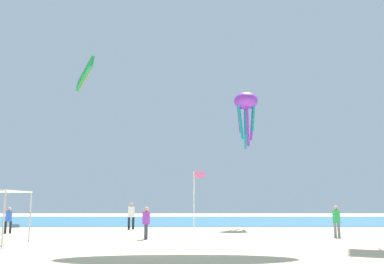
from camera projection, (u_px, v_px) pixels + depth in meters
ground at (170, 248)px, 17.71m from camera, size 110.00×110.00×0.10m
ocean_strip at (183, 220)px, 43.84m from camera, size 110.00×24.04×0.03m
person_near_tent at (8, 218)px, 25.42m from camera, size 0.42×0.38×1.59m
person_leftmost at (336, 219)px, 22.79m from camera, size 0.40×0.40×1.69m
person_central at (146, 220)px, 21.50m from camera, size 0.39×0.43×1.64m
person_rightmost at (131, 214)px, 29.33m from camera, size 0.44×0.44×1.86m
banner_flag at (195, 198)px, 21.39m from camera, size 0.61×0.06×3.46m
kite_octopus_purple at (245, 104)px, 33.86m from camera, size 2.60×2.60×4.53m
kite_parafoil_green at (84, 74)px, 44.89m from camera, size 2.73×4.52×3.04m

